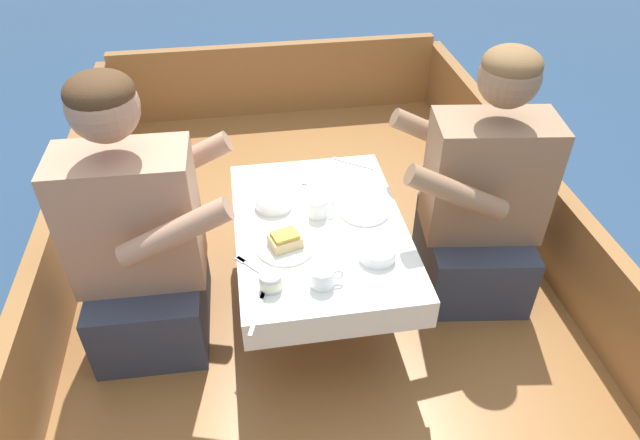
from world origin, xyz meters
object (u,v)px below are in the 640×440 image
at_px(person_port, 140,244).
at_px(coffee_cup_port, 323,277).
at_px(coffee_cup_starboard, 318,207).
at_px(tin_can, 271,281).
at_px(sandwich, 285,240).
at_px(person_starboard, 480,203).

xyz_separation_m(person_port, coffee_cup_port, (0.54, -0.27, 0.03)).
xyz_separation_m(person_port, coffee_cup_starboard, (0.58, 0.06, 0.04)).
relative_size(person_port, tin_can, 14.32).
xyz_separation_m(coffee_cup_port, tin_can, (-0.15, 0.01, -0.00)).
bearing_deg(coffee_cup_port, sandwich, 116.58).
bearing_deg(sandwich, coffee_cup_port, -63.42).
bearing_deg(coffee_cup_starboard, sandwich, -130.77).
relative_size(coffee_cup_port, tin_can, 1.48).
bearing_deg(tin_can, coffee_cup_starboard, 59.40).
bearing_deg(coffee_cup_starboard, person_starboard, -0.14).
xyz_separation_m(sandwich, coffee_cup_port, (0.09, -0.18, -0.00)).
height_order(person_starboard, sandwich, person_starboard).
bearing_deg(person_port, coffee_cup_port, -24.81).
relative_size(coffee_cup_port, coffee_cup_starboard, 1.12).
height_order(person_starboard, coffee_cup_starboard, person_starboard).
height_order(person_port, tin_can, person_port).
bearing_deg(tin_can, coffee_cup_port, -3.05).
xyz_separation_m(person_port, tin_can, (0.39, -0.26, 0.03)).
relative_size(person_port, coffee_cup_port, 9.71).
height_order(person_port, person_starboard, person_port).
bearing_deg(coffee_cup_port, tin_can, 176.95).
height_order(coffee_cup_port, tin_can, coffee_cup_port).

